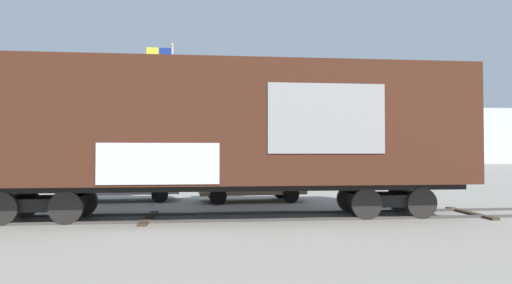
% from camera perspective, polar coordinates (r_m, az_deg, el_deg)
% --- Properties ---
extents(ground_plane, '(260.00, 260.00, 0.00)m').
position_cam_1_polar(ground_plane, '(12.84, -2.20, -10.28)').
color(ground_plane, gray).
extents(track, '(59.99, 5.08, 0.08)m').
position_cam_1_polar(track, '(12.84, -4.85, -10.09)').
color(track, '#4C4742').
rests_on(track, ground_plane).
extents(freight_car, '(15.11, 3.65, 4.84)m').
position_cam_1_polar(freight_car, '(12.71, -4.73, 2.07)').
color(freight_car, '#472316').
rests_on(freight_car, ground_plane).
extents(flagpole, '(1.48, 0.27, 7.99)m').
position_cam_1_polar(flagpole, '(23.70, -12.01, 6.32)').
color(flagpole, silver).
rests_on(flagpole, ground_plane).
extents(hillside, '(112.37, 31.50, 14.17)m').
position_cam_1_polar(hillside, '(84.00, -2.48, 0.53)').
color(hillside, silver).
rests_on(hillside, ground_plane).
extents(parked_car_white, '(4.79, 2.34, 1.59)m').
position_cam_1_polar(parked_car_white, '(17.92, -17.90, -5.07)').
color(parked_car_white, silver).
rests_on(parked_car_white, ground_plane).
extents(parked_car_tan, '(4.38, 2.32, 1.75)m').
position_cam_1_polar(parked_car_tan, '(16.96, -0.95, -5.10)').
color(parked_car_tan, '#9E8966').
rests_on(parked_car_tan, ground_plane).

